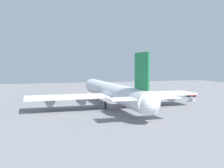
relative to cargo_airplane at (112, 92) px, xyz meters
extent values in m
plane|color=gray|center=(0.34, 0.00, -5.84)|extent=(290.00, 290.00, 0.00)
cylinder|color=silver|center=(0.34, 0.00, 0.12)|extent=(66.42, 6.64, 6.64)
sphere|color=silver|center=(33.55, 0.00, 0.12)|extent=(6.51, 6.51, 6.51)
sphere|color=silver|center=(-32.87, 0.00, 0.12)|extent=(5.65, 5.65, 5.65)
cube|color=#1E7F47|center=(-27.56, 0.00, 8.75)|extent=(9.30, 0.50, 10.63)
cube|color=silver|center=(-28.88, -5.28, 1.11)|extent=(5.98, 9.96, 0.36)
cube|color=silver|center=(-28.88, 5.28, 1.11)|extent=(5.98, 9.96, 0.36)
cube|color=silver|center=(-2.98, -17.25, -0.88)|extent=(11.29, 30.51, 0.70)
cube|color=silver|center=(-2.98, 17.25, -0.88)|extent=(11.29, 30.51, 0.70)
cylinder|color=gray|center=(-1.98, -12.67, -2.62)|extent=(5.31, 2.79, 2.79)
cylinder|color=gray|center=(-1.98, -23.96, -2.62)|extent=(5.31, 2.79, 2.79)
cylinder|color=gray|center=(-1.98, 12.67, -2.62)|extent=(5.31, 2.79, 2.79)
cylinder|color=gray|center=(-1.98, 23.96, -2.62)|extent=(5.31, 2.79, 2.79)
cylinder|color=black|center=(21.60, 0.00, -4.52)|extent=(0.70, 0.70, 2.63)
cylinder|color=black|center=(-2.98, -3.65, -4.52)|extent=(0.70, 0.70, 2.63)
cylinder|color=black|center=(-2.98, 3.65, -4.52)|extent=(0.70, 0.70, 2.63)
cube|color=#333338|center=(16.96, 21.50, -4.35)|extent=(2.55, 2.53, 2.06)
cube|color=#B21E19|center=(19.28, 22.48, -4.76)|extent=(3.57, 2.96, 1.22)
cylinder|color=black|center=(16.53, 22.46, -5.37)|extent=(0.96, 0.62, 0.93)
cylinder|color=black|center=(17.35, 20.52, -5.37)|extent=(0.96, 0.62, 0.93)
cylinder|color=black|center=(19.40, 23.67, -5.37)|extent=(0.96, 0.62, 0.93)
cylinder|color=black|center=(20.22, 21.73, -5.37)|extent=(0.96, 0.62, 0.93)
cube|color=#333338|center=(27.01, 9.83, -4.41)|extent=(2.57, 2.63, 2.06)
cube|color=#B21E19|center=(28.37, 8.59, -4.96)|extent=(3.25, 3.25, 0.97)
cylinder|color=black|center=(27.85, 10.74, -5.44)|extent=(0.77, 0.74, 0.79)
cylinder|color=black|center=(26.18, 8.91, -5.44)|extent=(0.77, 0.74, 0.79)
cylinder|color=black|center=(29.54, 9.20, -5.44)|extent=(0.77, 0.74, 0.79)
cylinder|color=black|center=(27.87, 7.37, -5.44)|extent=(0.77, 0.74, 0.79)
cube|color=#333338|center=(18.97, -46.83, -4.48)|extent=(1.99, 2.00, 1.82)
cube|color=#B21E19|center=(18.55, -49.30, -4.78)|extent=(2.25, 3.52, 1.21)
cylinder|color=black|center=(19.89, -47.08, -5.38)|extent=(0.43, 0.94, 0.91)
cylinder|color=black|center=(18.02, -46.76, -5.38)|extent=(0.43, 0.94, 0.91)
cylinder|color=black|center=(19.37, -50.14, -5.38)|extent=(0.43, 0.94, 0.91)
cylinder|color=black|center=(17.50, -49.82, -5.38)|extent=(0.43, 0.94, 0.91)
cube|color=#999EA8|center=(3.83, -38.65, -5.00)|extent=(3.14, 3.47, 1.68)
cone|color=orange|center=(32.97, 0.42, -5.56)|extent=(0.39, 0.39, 0.56)
camera|label=1|loc=(-96.54, 30.97, 10.46)|focal=42.25mm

